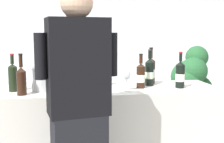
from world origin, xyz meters
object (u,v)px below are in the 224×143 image
object	(u,v)px
wine_bottle_2	(141,76)
wine_bottle_1	(102,73)
wine_bottle_9	(151,71)
person_guest	(78,118)
wine_bottle_0	(76,77)
wine_bottle_5	(180,75)
wine_bottle_6	(149,72)
wine_bottle_10	(21,80)
ice_bucket	(42,79)
wine_bottle_3	(71,73)
wine_glass	(126,75)
potted_shrub	(192,81)
person_server	(77,86)
wine_bottle_7	(13,77)
wine_bottle_8	(58,72)
wine_bottle_11	(83,73)
wine_bottle_4	(95,78)

from	to	relation	value
wine_bottle_2	wine_bottle_1	bearing A→B (deg)	154.00
wine_bottle_9	person_guest	bearing A→B (deg)	-131.64
wine_bottle_0	wine_bottle_5	size ratio (longest dim) A/B	1.00
wine_bottle_2	wine_bottle_9	xyz separation A→B (m)	(0.16, 0.22, 0.01)
wine_bottle_6	wine_bottle_10	size ratio (longest dim) A/B	1.03
wine_bottle_5	ice_bucket	xyz separation A→B (m)	(-1.22, 0.06, -0.01)
person_guest	wine_bottle_3	bearing A→B (deg)	92.34
wine_bottle_1	wine_glass	bearing A→B (deg)	-55.42
wine_glass	potted_shrub	xyz separation A→B (m)	(1.26, 1.49, -0.33)
wine_glass	ice_bucket	bearing A→B (deg)	171.23
wine_bottle_2	person_server	size ratio (longest dim) A/B	0.18
wine_bottle_6	wine_bottle_9	world-z (taller)	wine_bottle_9
wine_bottle_7	person_guest	size ratio (longest dim) A/B	0.19
wine_bottle_0	wine_bottle_10	bearing A→B (deg)	-165.71
wine_bottle_8	potted_shrub	bearing A→B (deg)	32.89
wine_bottle_0	wine_glass	distance (m)	0.43
wine_bottle_6	ice_bucket	xyz separation A→B (m)	(-0.98, -0.10, -0.02)
wine_bottle_0	person_guest	world-z (taller)	person_guest
wine_bottle_1	ice_bucket	world-z (taller)	wine_bottle_1
wine_bottle_10	person_guest	world-z (taller)	person_guest
wine_bottle_8	wine_bottle_11	world-z (taller)	wine_bottle_8
wine_bottle_11	wine_bottle_6	bearing A→B (deg)	-7.74
wine_bottle_3	person_guest	bearing A→B (deg)	-87.66
wine_bottle_10	person_guest	xyz separation A→B (m)	(0.43, -0.47, -0.20)
person_guest	ice_bucket	bearing A→B (deg)	114.20
wine_bottle_5	wine_bottle_10	distance (m)	1.37
potted_shrub	wine_bottle_8	bearing A→B (deg)	-147.11
ice_bucket	wine_bottle_2	bearing A→B (deg)	-0.95
wine_bottle_0	wine_bottle_7	distance (m)	0.53
wine_bottle_5	wine_bottle_10	bearing A→B (deg)	-175.69
person_server	wine_bottle_2	bearing A→B (deg)	-48.39
wine_bottle_3	wine_bottle_5	bearing A→B (deg)	-15.20
wine_bottle_0	wine_bottle_6	world-z (taller)	wine_bottle_6
wine_bottle_9	ice_bucket	distance (m)	1.05
wine_bottle_7	person_guest	distance (m)	0.84
wine_bottle_7	wine_bottle_9	distance (m)	1.28
wine_bottle_5	person_guest	size ratio (longest dim) A/B	0.19
wine_bottle_8	person_guest	world-z (taller)	person_guest
wine_bottle_10	wine_glass	bearing A→B (deg)	3.37
wine_bottle_2	wine_glass	xyz separation A→B (m)	(-0.15, -0.10, 0.02)
ice_bucket	person_server	size ratio (longest dim) A/B	0.12
wine_bottle_5	wine_bottle_9	bearing A→B (deg)	126.50
wine_bottle_4	wine_bottle_5	size ratio (longest dim) A/B	0.98
wine_bottle_4	wine_bottle_7	bearing A→B (deg)	168.91
wine_bottle_6	wine_bottle_7	bearing A→B (deg)	-175.46
wine_bottle_8	ice_bucket	bearing A→B (deg)	-125.51
wine_bottle_5	wine_bottle_10	size ratio (longest dim) A/B	0.98
wine_bottle_0	person_guest	size ratio (longest dim) A/B	0.19
wine_bottle_7	wine_bottle_11	xyz separation A→B (m)	(0.60, 0.18, -0.00)
wine_bottle_0	wine_bottle_6	size ratio (longest dim) A/B	0.96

